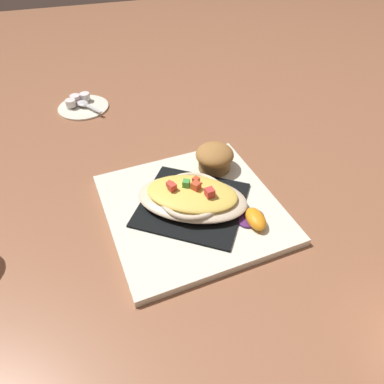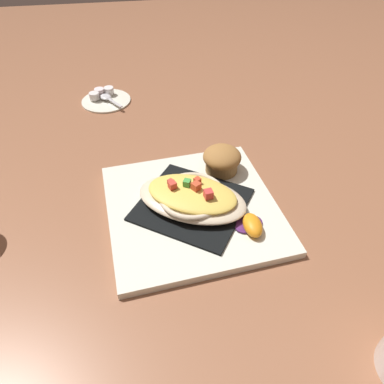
{
  "view_description": "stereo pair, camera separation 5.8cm",
  "coord_description": "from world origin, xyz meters",
  "px_view_note": "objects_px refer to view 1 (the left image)",
  "views": [
    {
      "loc": [
        -0.41,
        0.13,
        0.43
      ],
      "look_at": [
        0.0,
        0.0,
        0.04
      ],
      "focal_mm": 33.5,
      "sensor_mm": 36.0,
      "label": 1
    },
    {
      "loc": [
        -0.42,
        0.07,
        0.43
      ],
      "look_at": [
        0.0,
        0.0,
        0.04
      ],
      "focal_mm": 33.5,
      "sensor_mm": 36.0,
      "label": 2
    }
  ],
  "objects_px": {
    "gratin_dish": "(192,196)",
    "creamer_cup_0": "(85,96)",
    "square_plate": "(192,208)",
    "creamer_cup_1": "(75,98)",
    "creamer_saucer": "(83,106)",
    "spoon": "(84,104)",
    "creamer_cup_2": "(71,103)",
    "muffin": "(215,157)",
    "orange_garnish": "(254,219)"
  },
  "relations": [
    {
      "from": "orange_garnish",
      "to": "creamer_cup_1",
      "type": "distance_m",
      "value": 0.56
    },
    {
      "from": "gratin_dish",
      "to": "creamer_saucer",
      "type": "relative_size",
      "value": 1.77
    },
    {
      "from": "square_plate",
      "to": "gratin_dish",
      "type": "height_order",
      "value": "gratin_dish"
    },
    {
      "from": "orange_garnish",
      "to": "creamer_cup_2",
      "type": "height_order",
      "value": "orange_garnish"
    },
    {
      "from": "creamer_saucer",
      "to": "square_plate",
      "type": "bearing_deg",
      "value": -160.24
    },
    {
      "from": "square_plate",
      "to": "creamer_cup_2",
      "type": "distance_m",
      "value": 0.45
    },
    {
      "from": "gratin_dish",
      "to": "creamer_cup_1",
      "type": "distance_m",
      "value": 0.46
    },
    {
      "from": "square_plate",
      "to": "creamer_saucer",
      "type": "height_order",
      "value": "square_plate"
    },
    {
      "from": "creamer_cup_2",
      "to": "gratin_dish",
      "type": "bearing_deg",
      "value": -157.11
    },
    {
      "from": "square_plate",
      "to": "muffin",
      "type": "height_order",
      "value": "muffin"
    },
    {
      "from": "gratin_dish",
      "to": "spoon",
      "type": "bearing_deg",
      "value": 19.62
    },
    {
      "from": "orange_garnish",
      "to": "creamer_cup_0",
      "type": "relative_size",
      "value": 2.44
    },
    {
      "from": "square_plate",
      "to": "creamer_saucer",
      "type": "distance_m",
      "value": 0.44
    },
    {
      "from": "creamer_cup_1",
      "to": "creamer_saucer",
      "type": "bearing_deg",
      "value": -146.49
    },
    {
      "from": "gratin_dish",
      "to": "creamer_saucer",
      "type": "height_order",
      "value": "gratin_dish"
    },
    {
      "from": "gratin_dish",
      "to": "creamer_saucer",
      "type": "xyz_separation_m",
      "value": [
        0.41,
        0.15,
        -0.03
      ]
    },
    {
      "from": "creamer_saucer",
      "to": "spoon",
      "type": "height_order",
      "value": "spoon"
    },
    {
      "from": "creamer_cup_0",
      "to": "muffin",
      "type": "bearing_deg",
      "value": -149.47
    },
    {
      "from": "muffin",
      "to": "spoon",
      "type": "xyz_separation_m",
      "value": [
        0.32,
        0.21,
        -0.03
      ]
    },
    {
      "from": "orange_garnish",
      "to": "creamer_cup_0",
      "type": "height_order",
      "value": "orange_garnish"
    },
    {
      "from": "creamer_saucer",
      "to": "creamer_cup_2",
      "type": "relative_size",
      "value": 4.99
    },
    {
      "from": "gratin_dish",
      "to": "muffin",
      "type": "bearing_deg",
      "value": -39.69
    },
    {
      "from": "square_plate",
      "to": "creamer_saucer",
      "type": "bearing_deg",
      "value": 19.76
    },
    {
      "from": "muffin",
      "to": "creamer_cup_2",
      "type": "xyz_separation_m",
      "value": [
        0.33,
        0.24,
        -0.02
      ]
    },
    {
      "from": "square_plate",
      "to": "muffin",
      "type": "bearing_deg",
      "value": -39.69
    },
    {
      "from": "square_plate",
      "to": "creamer_cup_2",
      "type": "height_order",
      "value": "creamer_cup_2"
    },
    {
      "from": "creamer_cup_1",
      "to": "creamer_cup_2",
      "type": "bearing_deg",
      "value": 149.29
    },
    {
      "from": "muffin",
      "to": "spoon",
      "type": "bearing_deg",
      "value": 33.48
    },
    {
      "from": "creamer_cup_1",
      "to": "creamer_cup_0",
      "type": "bearing_deg",
      "value": -82.27
    },
    {
      "from": "spoon",
      "to": "gratin_dish",
      "type": "bearing_deg",
      "value": -160.38
    },
    {
      "from": "gratin_dish",
      "to": "creamer_cup_0",
      "type": "xyz_separation_m",
      "value": [
        0.44,
        0.14,
        -0.02
      ]
    },
    {
      "from": "orange_garnish",
      "to": "creamer_cup_2",
      "type": "bearing_deg",
      "value": 28.18
    },
    {
      "from": "creamer_cup_2",
      "to": "spoon",
      "type": "bearing_deg",
      "value": -101.75
    },
    {
      "from": "gratin_dish",
      "to": "creamer_cup_0",
      "type": "height_order",
      "value": "gratin_dish"
    },
    {
      "from": "gratin_dish",
      "to": "creamer_cup_2",
      "type": "bearing_deg",
      "value": 22.89
    },
    {
      "from": "square_plate",
      "to": "creamer_cup_1",
      "type": "bearing_deg",
      "value": 20.56
    },
    {
      "from": "gratin_dish",
      "to": "orange_garnish",
      "type": "xyz_separation_m",
      "value": [
        -0.07,
        -0.08,
        -0.01
      ]
    },
    {
      "from": "muffin",
      "to": "gratin_dish",
      "type": "bearing_deg",
      "value": 140.31
    },
    {
      "from": "spoon",
      "to": "creamer_cup_0",
      "type": "xyz_separation_m",
      "value": [
        0.03,
        -0.01,
        0.0
      ]
    },
    {
      "from": "gratin_dish",
      "to": "creamer_saucer",
      "type": "bearing_deg",
      "value": 19.76
    },
    {
      "from": "orange_garnish",
      "to": "creamer_cup_2",
      "type": "relative_size",
      "value": 2.44
    },
    {
      "from": "muffin",
      "to": "creamer_cup_2",
      "type": "distance_m",
      "value": 0.41
    },
    {
      "from": "creamer_cup_0",
      "to": "creamer_cup_2",
      "type": "distance_m",
      "value": 0.04
    },
    {
      "from": "square_plate",
      "to": "creamer_cup_1",
      "type": "distance_m",
      "value": 0.46
    },
    {
      "from": "muffin",
      "to": "creamer_cup_1",
      "type": "relative_size",
      "value": 2.9
    },
    {
      "from": "orange_garnish",
      "to": "creamer_saucer",
      "type": "xyz_separation_m",
      "value": [
        0.48,
        0.23,
        -0.02
      ]
    },
    {
      "from": "creamer_saucer",
      "to": "gratin_dish",
      "type": "bearing_deg",
      "value": -160.24
    },
    {
      "from": "muffin",
      "to": "spoon",
      "type": "distance_m",
      "value": 0.39
    },
    {
      "from": "creamer_cup_0",
      "to": "creamer_cup_1",
      "type": "distance_m",
      "value": 0.02
    },
    {
      "from": "square_plate",
      "to": "creamer_cup_0",
      "type": "bearing_deg",
      "value": 17.7
    }
  ]
}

